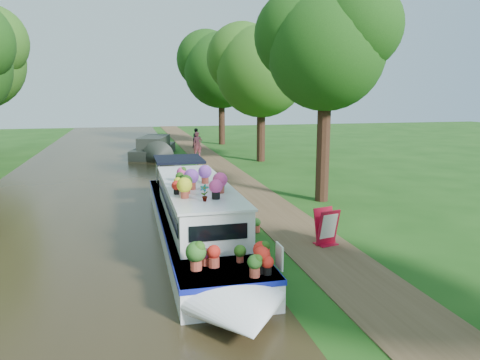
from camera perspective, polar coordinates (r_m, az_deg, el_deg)
name	(u,v)px	position (r m, az deg, el deg)	size (l,w,h in m)	color
ground	(255,225)	(16.56, 1.83, -5.52)	(100.00, 100.00, 0.00)	#174210
canal_water	(76,237)	(16.11, -19.38, -6.56)	(10.00, 100.00, 0.02)	black
towpath	(287,223)	(16.90, 5.77, -5.19)	(2.20, 100.00, 0.03)	#4D3A24
plant_boat	(197,216)	(14.46, -5.22, -4.45)	(2.29, 13.52, 2.30)	white
tree_near_overhang	(326,43)	(20.17, 10.39, 16.14)	(5.52, 5.28, 8.99)	black
tree_near_mid	(261,64)	(31.69, 2.56, 13.93)	(6.90, 6.60, 9.40)	black
tree_near_far	(221,64)	(42.30, -2.34, 13.92)	(7.59, 7.26, 10.30)	black
second_boat	(154,149)	(34.64, -10.43, 3.80)	(3.78, 7.96, 1.46)	black
sandwich_board	(327,229)	(14.52, 10.50, -5.84)	(0.74, 0.71, 1.11)	#B20C26
pedestrian_pink	(198,144)	(33.89, -5.19, 4.35)	(0.66, 0.43, 1.80)	#C6516B
pedestrian_dark	(197,138)	(39.36, -5.31, 5.10)	(0.79, 0.62, 1.64)	black
verge_plant	(220,198)	(19.58, -2.49, -2.26)	(0.43, 0.37, 0.48)	#1D6125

